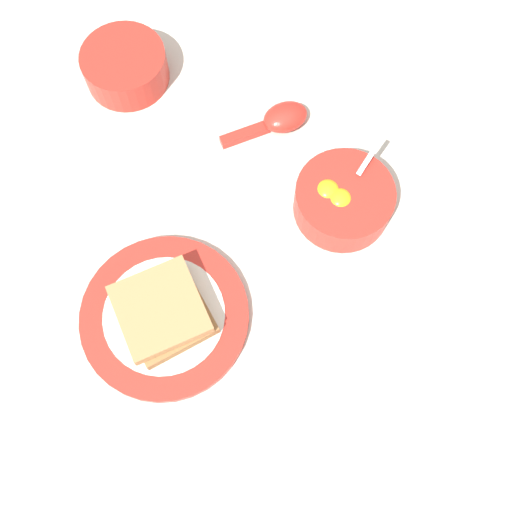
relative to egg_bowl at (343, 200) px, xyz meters
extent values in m
plane|color=beige|center=(0.06, -0.10, -0.03)|extent=(3.00, 3.00, 0.00)
cylinder|color=red|center=(0.00, 0.00, 0.00)|extent=(0.14, 0.14, 0.05)
cylinder|color=white|center=(0.00, 0.00, 0.00)|extent=(0.12, 0.12, 0.02)
ellipsoid|color=yellow|center=(0.02, -0.01, 0.02)|extent=(0.03, 0.03, 0.02)
ellipsoid|color=yellow|center=(0.01, 0.01, 0.02)|extent=(0.03, 0.03, 0.02)
cylinder|color=black|center=(-0.01, 0.00, 0.02)|extent=(0.04, 0.04, 0.00)
ellipsoid|color=silver|center=(-0.01, -0.01, 0.02)|extent=(0.03, 0.02, 0.01)
cube|color=silver|center=(-0.04, -0.04, 0.04)|extent=(0.04, 0.04, 0.03)
cylinder|color=red|center=(0.27, 0.12, -0.02)|extent=(0.23, 0.23, 0.01)
cylinder|color=white|center=(0.27, 0.12, -0.01)|extent=(0.16, 0.16, 0.00)
cube|color=#9E7042|center=(0.26, 0.12, 0.00)|extent=(0.13, 0.14, 0.02)
cube|color=tan|center=(0.27, 0.12, 0.01)|extent=(0.13, 0.13, 0.02)
ellipsoid|color=red|center=(0.05, -0.15, -0.01)|extent=(0.08, 0.06, 0.03)
cube|color=red|center=(0.12, -0.14, -0.02)|extent=(0.08, 0.03, 0.01)
cylinder|color=red|center=(0.28, -0.28, 0.00)|extent=(0.13, 0.13, 0.05)
cylinder|color=white|center=(0.28, -0.28, 0.01)|extent=(0.11, 0.11, 0.02)
camera|label=1|loc=(0.18, 0.34, 0.76)|focal=42.00mm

